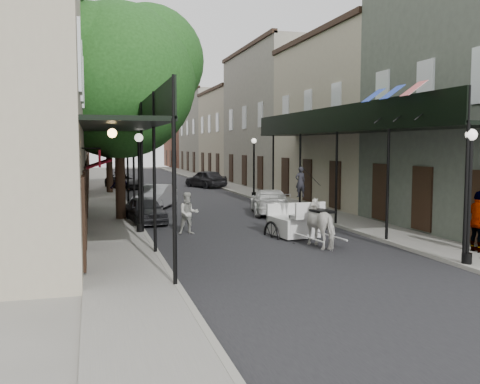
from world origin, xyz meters
TOP-DOWN VIEW (x-y plane):
  - ground at (0.00, 0.00)m, footprint 140.00×140.00m
  - road at (0.00, 20.00)m, footprint 8.00×90.00m
  - sidewalk_left at (-5.00, 20.00)m, footprint 2.20×90.00m
  - sidewalk_right at (5.00, 20.00)m, footprint 2.20×90.00m
  - building_row_left at (-8.60, 30.00)m, footprint 5.00×80.00m
  - building_row_right at (8.60, 30.00)m, footprint 5.00×80.00m
  - gallery_left at (-4.79, 6.98)m, footprint 2.20×18.05m
  - gallery_right at (4.79, 6.98)m, footprint 2.20×18.05m
  - tree_near at (-4.20, 10.18)m, footprint 7.31×6.80m
  - tree_far at (-4.25, 24.18)m, footprint 6.45×6.00m
  - lamppost_right_near at (4.10, -2.00)m, footprint 0.32×0.32m
  - lamppost_left at (-4.10, 6.00)m, footprint 0.32×0.32m
  - lamppost_right_far at (4.10, 18.00)m, footprint 0.32×0.32m
  - horse at (1.55, 1.88)m, footprint 1.08×1.97m
  - carriage at (1.25, 4.33)m, footprint 1.80×2.48m
  - pedestrian_walking at (-2.31, 5.64)m, footprint 0.80×0.64m
  - pedestrian_sidewalk_left at (-4.20, 18.26)m, footprint 1.36×1.01m
  - pedestrian_sidewalk_right at (5.54, -0.69)m, footprint 0.56×1.14m
  - car_left_near at (-3.60, 9.00)m, footprint 1.77×3.58m
  - car_left_mid at (-2.60, 14.03)m, footprint 2.85×4.15m
  - car_left_far at (-3.41, 27.89)m, footprint 2.98×4.59m
  - car_right_near at (2.60, 10.45)m, footprint 2.65×4.54m
  - car_right_far at (3.00, 27.56)m, footprint 3.09×4.53m

SIDE VIEW (x-z plane):
  - ground at x=0.00m, z-range 0.00..0.00m
  - road at x=0.00m, z-range 0.00..0.01m
  - sidewalk_left at x=-5.00m, z-range 0.00..0.12m
  - sidewalk_right at x=5.00m, z-range 0.00..0.12m
  - car_left_far at x=-3.41m, z-range 0.00..1.17m
  - car_left_near at x=-3.60m, z-range 0.00..1.17m
  - car_right_near at x=2.60m, z-range 0.00..1.24m
  - car_left_mid at x=-2.60m, z-range 0.00..1.29m
  - car_right_far at x=3.00m, z-range 0.00..1.43m
  - horse at x=1.55m, z-range 0.00..1.58m
  - pedestrian_walking at x=-2.31m, z-range 0.00..1.61m
  - carriage at x=1.25m, z-range -0.30..2.35m
  - pedestrian_sidewalk_right at x=5.54m, z-range 0.12..2.00m
  - pedestrian_sidewalk_left at x=-4.20m, z-range 0.12..2.00m
  - lamppost_right_near at x=4.10m, z-range 0.19..3.90m
  - lamppost_left at x=-4.10m, z-range 0.19..3.90m
  - lamppost_right_far at x=4.10m, z-range 0.19..3.90m
  - gallery_left at x=-4.79m, z-range 1.61..6.49m
  - gallery_right at x=4.79m, z-range 1.61..6.49m
  - building_row_left at x=-8.60m, z-range 0.00..10.50m
  - building_row_right at x=8.60m, z-range 0.00..10.50m
  - tree_far at x=-4.25m, z-range 1.53..10.14m
  - tree_near at x=-4.20m, z-range 1.67..11.30m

